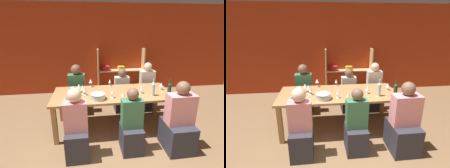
# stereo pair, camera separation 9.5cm
# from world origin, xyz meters

# --- Properties ---
(wall_back_red) EXTENTS (8.80, 0.06, 2.70)m
(wall_back_red) POSITION_xyz_m (0.00, 3.83, 1.35)
(wall_back_red) COLOR #B23819
(wall_back_red) RESTS_ON ground_plane
(shelf_unit) EXTENTS (1.47, 0.30, 1.39)m
(shelf_unit) POSITION_xyz_m (0.48, 3.63, 0.51)
(shelf_unit) COLOR tan
(shelf_unit) RESTS_ON ground_plane
(dining_table) EXTENTS (2.34, 0.99, 0.78)m
(dining_table) POSITION_xyz_m (-0.05, 1.56, 0.69)
(dining_table) COLOR #AD7F4C
(dining_table) RESTS_ON ground_plane
(mixing_bowl) EXTENTS (0.28, 0.28, 0.11)m
(mixing_bowl) POSITION_xyz_m (-0.36, 1.29, 0.84)
(mixing_bowl) COLOR #B7BABC
(mixing_bowl) RESTS_ON dining_table
(wine_bottle_green) EXTENTS (0.07, 0.07, 0.30)m
(wine_bottle_green) POSITION_xyz_m (1.03, 1.33, 0.90)
(wine_bottle_green) COLOR #19381E
(wine_bottle_green) RESTS_ON dining_table
(wine_bottle_dark) EXTENTS (0.07, 0.07, 0.33)m
(wine_bottle_dark) POSITION_xyz_m (0.69, 1.31, 0.91)
(wine_bottle_dark) COLOR #B2C6C1
(wine_bottle_dark) RESTS_ON dining_table
(wine_glass_empty_a) EXTENTS (0.07, 0.07, 0.16)m
(wine_glass_empty_a) POSITION_xyz_m (0.08, 1.17, 0.89)
(wine_glass_empty_a) COLOR white
(wine_glass_empty_a) RESTS_ON dining_table
(wine_glass_white_a) EXTENTS (0.07, 0.07, 0.18)m
(wine_glass_white_a) POSITION_xyz_m (-0.64, 1.59, 0.91)
(wine_glass_white_a) COLOR white
(wine_glass_white_a) RESTS_ON dining_table
(wine_glass_white_b) EXTENTS (0.08, 0.08, 0.18)m
(wine_glass_white_b) POSITION_xyz_m (-0.80, 1.44, 0.91)
(wine_glass_white_b) COLOR white
(wine_glass_white_b) RESTS_ON dining_table
(wine_glass_empty_b) EXTENTS (0.08, 0.08, 0.18)m
(wine_glass_empty_b) POSITION_xyz_m (-0.47, 1.99, 0.91)
(wine_glass_empty_b) COLOR white
(wine_glass_empty_b) RESTS_ON dining_table
(wine_glass_white_c) EXTENTS (0.07, 0.07, 0.17)m
(wine_glass_white_c) POSITION_xyz_m (-0.59, 1.52, 0.89)
(wine_glass_white_c) COLOR white
(wine_glass_white_c) RESTS_ON dining_table
(wine_glass_red_a) EXTENTS (0.06, 0.06, 0.16)m
(wine_glass_red_a) POSITION_xyz_m (-0.91, 1.14, 0.89)
(wine_glass_red_a) COLOR white
(wine_glass_red_a) RESTS_ON dining_table
(wine_glass_empty_c) EXTENTS (0.07, 0.07, 0.16)m
(wine_glass_empty_c) POSITION_xyz_m (0.18, 1.19, 0.89)
(wine_glass_empty_c) COLOR white
(wine_glass_empty_c) RESTS_ON dining_table
(wine_glass_empty_d) EXTENTS (0.08, 0.08, 0.18)m
(wine_glass_empty_d) POSITION_xyz_m (-0.71, 1.68, 0.91)
(wine_glass_empty_d) COLOR white
(wine_glass_empty_d) RESTS_ON dining_table
(wine_glass_white_d) EXTENTS (0.08, 0.08, 0.15)m
(wine_glass_white_d) POSITION_xyz_m (0.98, 1.61, 0.88)
(wine_glass_white_d) COLOR white
(wine_glass_white_d) RESTS_ON dining_table
(wine_glass_red_b) EXTENTS (0.06, 0.06, 0.16)m
(wine_glass_red_b) POSITION_xyz_m (-0.05, 1.98, 0.89)
(wine_glass_red_b) COLOR white
(wine_glass_red_b) RESTS_ON dining_table
(wine_glass_empty_e) EXTENTS (0.08, 0.08, 0.16)m
(wine_glass_empty_e) POSITION_xyz_m (0.51, 1.46, 0.89)
(wine_glass_empty_e) COLOR white
(wine_glass_empty_e) RESTS_ON dining_table
(wine_glass_white_e) EXTENTS (0.07, 0.07, 0.16)m
(wine_glass_white_e) POSITION_xyz_m (-0.09, 1.31, 0.89)
(wine_glass_white_e) COLOR white
(wine_glass_white_e) RESTS_ON dining_table
(cell_phone) EXTENTS (0.12, 0.16, 0.01)m
(cell_phone) POSITION_xyz_m (-0.86, 1.95, 0.78)
(cell_phone) COLOR silver
(cell_phone) RESTS_ON dining_table
(person_near_a) EXTENTS (0.44, 0.56, 1.23)m
(person_near_a) POSITION_xyz_m (0.95, 0.74, 0.45)
(person_near_a) COLOR #2D2D38
(person_near_a) RESTS_ON ground_plane
(person_far_a) EXTENTS (0.39, 0.49, 1.20)m
(person_far_a) POSITION_xyz_m (-0.79, 2.36, 0.45)
(person_far_a) COLOR #2D2D38
(person_far_a) RESTS_ON ground_plane
(person_near_b) EXTENTS (0.36, 0.45, 1.18)m
(person_near_b) POSITION_xyz_m (-0.74, 0.78, 0.45)
(person_near_b) COLOR #2D2D38
(person_near_b) RESTS_ON ground_plane
(person_far_b) EXTENTS (0.35, 0.44, 1.21)m
(person_far_b) POSITION_xyz_m (0.92, 2.31, 0.45)
(person_far_b) COLOR #2D2D38
(person_far_b) RESTS_ON ground_plane
(person_near_c) EXTENTS (0.34, 0.43, 1.13)m
(person_near_c) POSITION_xyz_m (0.16, 0.80, 0.42)
(person_near_c) COLOR #2D2D38
(person_near_c) RESTS_ON ground_plane
(person_far_c) EXTENTS (0.35, 0.43, 1.08)m
(person_far_c) POSITION_xyz_m (0.29, 2.32, 0.40)
(person_far_c) COLOR #2D2D38
(person_far_c) RESTS_ON ground_plane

